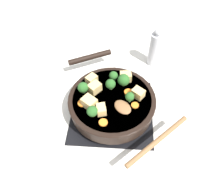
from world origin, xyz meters
TOP-DOWN VIEW (x-y plane):
  - ground_plane at (0.00, 0.00)m, footprint 2.40×2.40m
  - front_burner_grate at (0.00, 0.00)m, footprint 0.31×0.31m
  - skillet_pan at (0.00, 0.00)m, footprint 0.44×0.36m
  - wooden_spoon at (-0.11, -0.11)m, footprint 0.26×0.25m
  - tofu_cube_center_large at (0.09, -0.05)m, footprint 0.04×0.05m
  - tofu_cube_near_handle at (0.01, -0.09)m, footprint 0.05×0.05m
  - tofu_cube_east_chunk at (-0.06, 0.03)m, footprint 0.04×0.04m
  - tofu_cube_west_chunk at (0.03, 0.06)m, footprint 0.06×0.05m
  - tofu_cube_back_piece at (0.07, 0.08)m, footprint 0.05×0.05m
  - tofu_cube_front_piece at (-0.04, 0.08)m, footprint 0.06×0.06m
  - broccoli_floret_near_spoon at (0.02, 0.10)m, footprint 0.04×0.04m
  - broccoli_floret_center_top at (0.09, -0.00)m, footprint 0.03×0.03m
  - broccoli_floret_east_rim at (-0.01, -0.06)m, footprint 0.03×0.03m
  - broccoli_floret_west_rim at (0.04, 0.01)m, footprint 0.04×0.04m
  - broccoli_floret_north_edge at (-0.08, 0.06)m, footprint 0.04×0.04m
  - broccoli_floret_south_cluster at (0.06, -0.04)m, footprint 0.04×0.04m
  - carrot_slice_orange_thin at (-0.11, 0.02)m, footprint 0.03×0.03m
  - carrot_slice_near_center at (-0.03, -0.08)m, footprint 0.03×0.03m
  - carrot_slice_edge_slice at (-0.03, 0.10)m, footprint 0.03×0.03m
  - carrot_slice_under_broccoli at (0.03, -0.06)m, footprint 0.03×0.03m
  - pepper_mill at (0.28, -0.17)m, footprint 0.05×0.05m

SIDE VIEW (x-z plane):
  - ground_plane at x=0.00m, z-range 0.00..0.00m
  - front_burner_grate at x=0.00m, z-range 0.00..0.03m
  - skillet_pan at x=0.00m, z-range 0.03..0.09m
  - pepper_mill at x=0.28m, z-range -0.01..0.18m
  - carrot_slice_orange_thin at x=-0.11m, z-range 0.08..0.09m
  - carrot_slice_near_center at x=-0.03m, z-range 0.08..0.09m
  - carrot_slice_edge_slice at x=-0.03m, z-range 0.08..0.09m
  - carrot_slice_under_broccoli at x=0.03m, z-range 0.08..0.09m
  - wooden_spoon at x=-0.11m, z-range 0.08..0.10m
  - tofu_cube_east_chunk at x=-0.06m, z-range 0.08..0.11m
  - tofu_cube_back_piece at x=0.07m, z-range 0.08..0.11m
  - tofu_cube_near_handle at x=0.01m, z-range 0.08..0.12m
  - tofu_cube_center_large at x=0.09m, z-range 0.08..0.12m
  - tofu_cube_west_chunk at x=0.03m, z-range 0.08..0.12m
  - tofu_cube_front_piece at x=-0.04m, z-range 0.08..0.12m
  - broccoli_floret_east_rim at x=-0.01m, z-range 0.09..0.13m
  - broccoli_floret_center_top at x=0.09m, z-range 0.09..0.13m
  - broccoli_floret_west_rim at x=0.04m, z-range 0.09..0.13m
  - broccoli_floret_north_edge at x=-0.08m, z-range 0.09..0.13m
  - broccoli_floret_near_spoon at x=0.02m, z-range 0.09..0.13m
  - broccoli_floret_south_cluster at x=0.06m, z-range 0.09..0.14m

